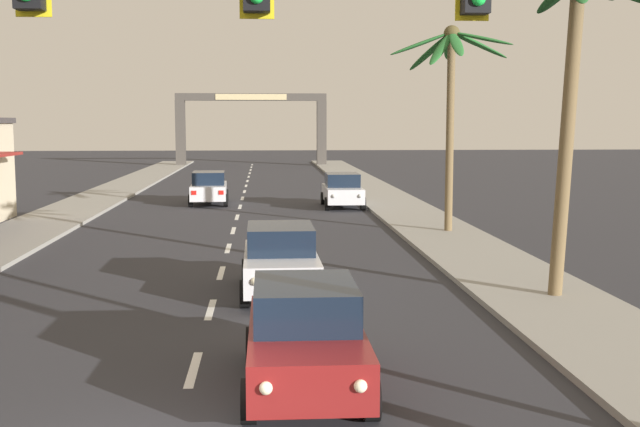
{
  "coord_description": "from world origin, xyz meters",
  "views": [
    {
      "loc": [
        1.24,
        -9.39,
        4.2
      ],
      "look_at": [
        2.45,
        8.0,
        2.2
      ],
      "focal_mm": 44.78,
      "sensor_mm": 36.0,
      "label": 1
    }
  ],
  "objects": [
    {
      "name": "sidewalk_right",
      "position": [
        7.8,
        20.0,
        0.07
      ],
      "size": [
        3.2,
        110.0,
        0.14
      ],
      "primitive_type": "cube",
      "color": "gray",
      "rests_on": "ground"
    },
    {
      "name": "sidewalk_left",
      "position": [
        -7.8,
        20.0,
        0.07
      ],
      "size": [
        3.2,
        110.0,
        0.14
      ],
      "primitive_type": "cube",
      "color": "gray",
      "rests_on": "ground"
    },
    {
      "name": "lane_markings",
      "position": [
        0.46,
        20.4,
        0.0
      ],
      "size": [
        4.28,
        89.81,
        0.01
      ],
      "color": "silver",
      "rests_on": "ground"
    },
    {
      "name": "traffic_signal_mast",
      "position": [
        2.94,
        0.39,
        5.35
      ],
      "size": [
        10.74,
        0.41,
        7.52
      ],
      "color": "#2D2D33",
      "rests_on": "ground"
    },
    {
      "name": "sedan_lead_at_stop_bar",
      "position": [
        1.86,
        2.88,
        0.85
      ],
      "size": [
        1.96,
        4.45,
        1.68
      ],
      "color": "maroon",
      "rests_on": "ground"
    },
    {
      "name": "sedan_third_in_queue",
      "position": [
        1.61,
        9.92,
        0.85
      ],
      "size": [
        1.98,
        4.46,
        1.68
      ],
      "color": "silver",
      "rests_on": "ground"
    },
    {
      "name": "sedan_oncoming_far",
      "position": [
        -1.63,
        31.73,
        0.85
      ],
      "size": [
        2.07,
        4.5,
        1.68
      ],
      "color": "silver",
      "rests_on": "ground"
    },
    {
      "name": "sedan_parked_nearest_kerb",
      "position": [
        5.07,
        29.77,
        0.85
      ],
      "size": [
        1.96,
        4.46,
        1.68
      ],
      "color": "silver",
      "rests_on": "ground"
    },
    {
      "name": "palm_right_second",
      "position": [
        8.31,
        8.7,
        5.63
      ],
      "size": [
        3.46,
        3.34,
        7.78
      ],
      "color": "brown",
      "rests_on": "ground"
    },
    {
      "name": "palm_right_third",
      "position": [
        8.18,
        19.99,
        5.99
      ],
      "size": [
        4.55,
        4.5,
        7.73
      ],
      "color": "brown",
      "rests_on": "ground"
    },
    {
      "name": "town_gateway_arch",
      "position": [
        0.0,
        67.87,
        4.45
      ],
      "size": [
        14.43,
        0.9,
        6.93
      ],
      "color": "#423D38",
      "rests_on": "ground"
    }
  ]
}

